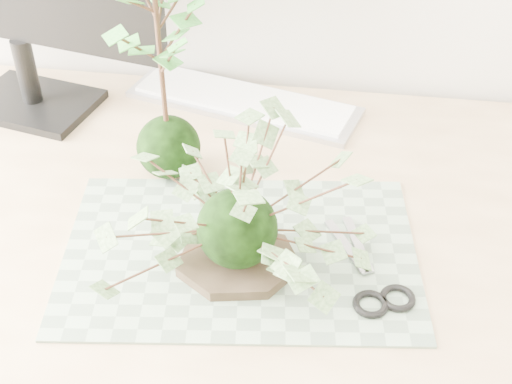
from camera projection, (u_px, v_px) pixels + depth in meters
desk at (226, 248)px, 1.10m from camera, size 1.60×0.70×0.74m
cutting_mat at (240, 252)px, 0.96m from camera, size 0.51×0.37×0.00m
stone_dish at (238, 262)px, 0.93m from camera, size 0.19×0.19×0.01m
ivy_kokedama at (237, 198)px, 0.86m from camera, size 0.38×0.38×0.21m
keyboard at (244, 101)px, 1.25m from camera, size 0.43×0.22×0.02m
scissors at (368, 288)px, 0.90m from camera, size 0.10×0.19×0.01m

